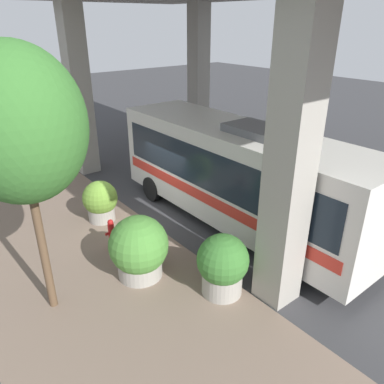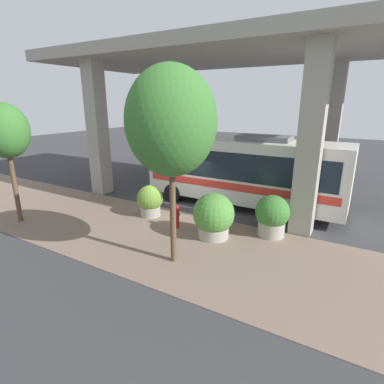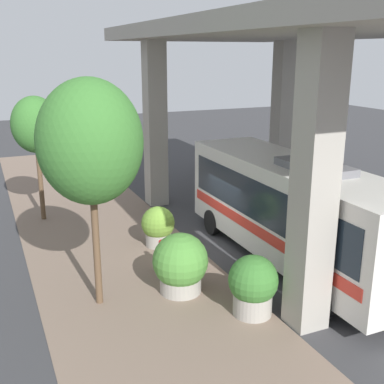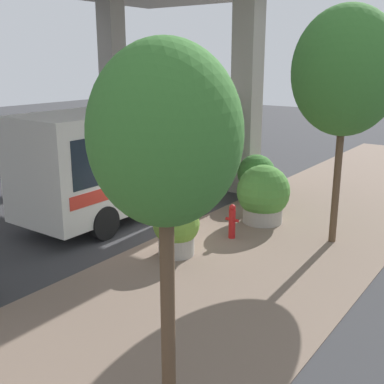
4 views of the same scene
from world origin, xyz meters
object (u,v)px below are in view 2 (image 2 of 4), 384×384
Objects in this scene: planter_middle at (214,216)px; planter_back at (272,216)px; bus at (243,168)px; fire_hydrant at (177,217)px; street_tree_near at (5,132)px; planter_front at (150,201)px; street_tree_far at (171,122)px.

planter_middle is 2.41m from planter_back.
bus reaches higher than fire_hydrant.
street_tree_near is (-2.96, 8.57, 3.21)m from planter_middle.
planter_front is (0.58, 1.91, 0.25)m from fire_hydrant.
bus is 1.91× the size of street_tree_near.
bus is 4.69m from fire_hydrant.
street_tree_near reaches higher than planter_middle.
bus reaches higher than planter_middle.
bus is 6.62× the size of planter_front.
street_tree_near is (-3.58, 4.85, 3.35)m from planter_front.
street_tree_far is at bearing -149.41° from fire_hydrant.
street_tree_near is at bearing 113.96° from fire_hydrant.
street_tree_near is at bearing 131.64° from bus.
planter_back is at bearing -67.91° from street_tree_near.
planter_middle is (-0.05, -1.80, 0.39)m from fire_hydrant.
street_tree_far reaches higher than fire_hydrant.
planter_front is 0.24× the size of street_tree_far.
bus reaches higher than planter_back.
fire_hydrant is (-4.22, 1.37, -1.52)m from bus.
planter_middle reaches higher than fire_hydrant.
fire_hydrant is at bearing 162.07° from bus.
planter_middle reaches higher than planter_back.
fire_hydrant is 0.19× the size of street_tree_near.
planter_front is 0.88× the size of planter_back.
street_tree_near is (-3.01, 6.76, 3.60)m from fire_hydrant.
street_tree_far reaches higher than bus.
street_tree_far is (-3.06, -3.38, 3.97)m from planter_front.
bus is at bearing -17.93° from fire_hydrant.
street_tree_far is (0.53, -8.23, 0.63)m from street_tree_near.
street_tree_far reaches higher than street_tree_near.
street_tree_near is at bearing 93.68° from street_tree_far.
street_tree_near is 0.83× the size of street_tree_far.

